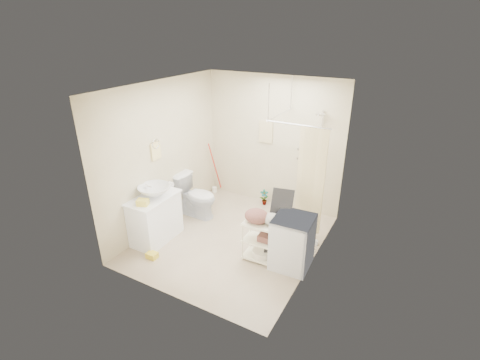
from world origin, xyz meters
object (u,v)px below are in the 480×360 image
at_px(laundry_rack, 262,238).
at_px(toilet, 196,196).
at_px(vanity, 155,218).
at_px(washing_machine, 292,242).

bearing_deg(laundry_rack, toilet, 156.53).
bearing_deg(vanity, washing_machine, 9.96).
distance_m(vanity, laundry_rack, 1.87).
bearing_deg(laundry_rack, washing_machine, 10.06).
relative_size(toilet, laundry_rack, 1.04).
height_order(toilet, washing_machine, washing_machine).
bearing_deg(washing_machine, vanity, -171.80).
height_order(toilet, laundry_rack, toilet).
relative_size(vanity, washing_machine, 1.11).
bearing_deg(laundry_rack, vanity, -171.35).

